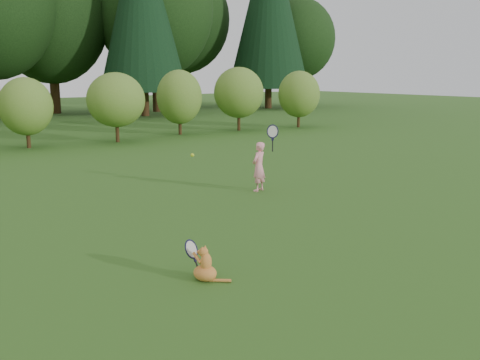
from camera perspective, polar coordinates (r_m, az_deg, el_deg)
ground at (r=9.18m, az=1.99°, el=-5.23°), size 100.00×100.00×0.00m
shrub_row at (r=20.64m, az=-21.33°, el=7.23°), size 28.00×3.00×2.80m
child at (r=11.97m, az=2.07°, el=1.57°), size 0.64×0.43×1.66m
cat at (r=6.95m, az=-3.83°, el=-8.76°), size 0.44×0.70×0.61m
tennis_ball at (r=9.69m, az=-5.11°, el=2.67°), size 0.07×0.07×0.07m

